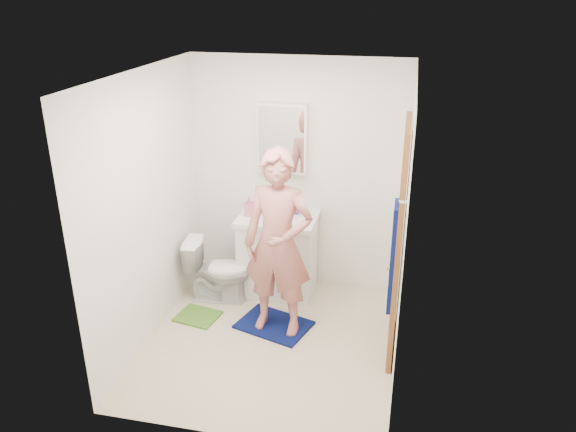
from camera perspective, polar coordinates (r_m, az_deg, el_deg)
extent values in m
cube|color=beige|center=(5.27, -1.67, -12.61)|extent=(2.20, 2.40, 0.02)
cube|color=white|center=(4.35, -2.04, 14.40)|extent=(2.20, 2.40, 0.02)
cube|color=white|center=(5.78, 1.06, 4.18)|extent=(2.20, 0.02, 2.40)
cube|color=white|center=(3.64, -6.47, -7.77)|extent=(2.20, 0.02, 2.40)
cube|color=white|center=(5.05, -14.17, 0.63)|extent=(0.02, 2.40, 2.40)
cube|color=white|center=(4.56, 11.85, -1.58)|extent=(0.02, 2.40, 2.40)
cube|color=white|center=(5.85, -1.01, -4.07)|extent=(0.75, 0.55, 0.80)
cube|color=white|center=(5.67, -1.04, -0.24)|extent=(0.79, 0.59, 0.05)
cylinder|color=white|center=(5.67, -1.04, -0.10)|extent=(0.40, 0.40, 0.03)
cylinder|color=silver|center=(5.80, -0.64, 1.22)|extent=(0.03, 0.03, 0.12)
cube|color=white|center=(5.63, -0.56, 7.93)|extent=(0.50, 0.12, 0.70)
cube|color=white|center=(5.57, -0.71, 7.77)|extent=(0.46, 0.01, 0.66)
cube|color=#9B5C2A|center=(4.76, 11.18, -2.73)|extent=(0.05, 0.80, 2.05)
sphere|color=gold|center=(4.51, 10.46, -5.26)|extent=(0.07, 0.07, 0.07)
cube|color=#08124E|center=(4.02, 10.58, -4.12)|extent=(0.03, 0.24, 0.80)
cylinder|color=silver|center=(3.85, 11.62, 1.42)|extent=(0.06, 0.02, 0.02)
imported|color=white|center=(5.77, -7.10, -5.48)|extent=(0.68, 0.43, 0.66)
cube|color=#08124E|center=(5.46, -1.44, -10.98)|extent=(0.77, 0.65, 0.02)
cube|color=#50832B|center=(5.65, -9.16, -10.02)|extent=(0.44, 0.40, 0.02)
imported|color=#D56384|center=(5.66, -3.95, 1.05)|extent=(0.09, 0.10, 0.21)
imported|color=#733C85|center=(5.71, 0.74, 0.70)|extent=(0.15, 0.15, 0.10)
imported|color=#B86C68|center=(4.97, -1.00, -2.88)|extent=(0.67, 0.47, 1.74)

